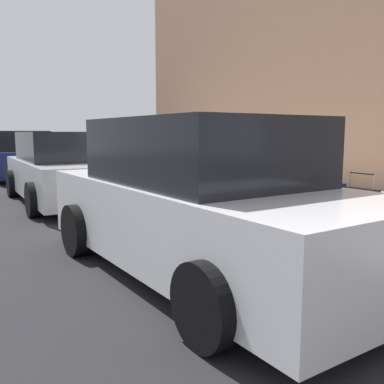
{
  "coord_description": "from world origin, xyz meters",
  "views": [
    {
      "loc": [
        -7.43,
        3.94,
        1.51
      ],
      "look_at": [
        -1.34,
        0.29,
        0.52
      ],
      "focal_mm": 39.77,
      "sensor_mm": 36.0,
      "label": 1
    }
  ],
  "objects_px": {
    "bollard_post": "(156,172)",
    "parked_car_white_0": "(200,202)",
    "suitcase_silver_6": "(229,188)",
    "parked_car_silver_1": "(66,169)",
    "suitcase_black_7": "(219,184)",
    "fire_hydrant": "(172,173)",
    "suitcase_navy_1": "(327,206)",
    "suitcase_black_0": "(360,213)",
    "suitcase_maroon_3": "(280,195)",
    "suitcase_olive_5": "(245,195)",
    "suitcase_red_9": "(190,178)",
    "suitcase_navy_8": "(203,184)",
    "parked_car_navy_2": "(20,156)",
    "suitcase_red_2": "(300,201)",
    "parked_car_charcoal_3": "(0,150)",
    "suitcase_teal_4": "(261,191)"
  },
  "relations": [
    {
      "from": "bollard_post",
      "to": "parked_car_white_0",
      "type": "distance_m",
      "value": 6.01
    },
    {
      "from": "suitcase_silver_6",
      "to": "parked_car_silver_1",
      "type": "xyz_separation_m",
      "value": [
        2.82,
        2.32,
        0.26
      ]
    },
    {
      "from": "suitcase_black_7",
      "to": "fire_hydrant",
      "type": "xyz_separation_m",
      "value": [
        1.86,
        0.07,
        0.07
      ]
    },
    {
      "from": "suitcase_navy_1",
      "to": "suitcase_black_0",
      "type": "bearing_deg",
      "value": -175.6
    },
    {
      "from": "suitcase_maroon_3",
      "to": "suitcase_olive_5",
      "type": "height_order",
      "value": "suitcase_maroon_3"
    },
    {
      "from": "suitcase_black_7",
      "to": "suitcase_red_9",
      "type": "height_order",
      "value": "suitcase_black_7"
    },
    {
      "from": "suitcase_olive_5",
      "to": "suitcase_navy_8",
      "type": "xyz_separation_m",
      "value": [
        1.47,
        -0.04,
        0.04
      ]
    },
    {
      "from": "suitcase_silver_6",
      "to": "parked_car_navy_2",
      "type": "height_order",
      "value": "parked_car_navy_2"
    },
    {
      "from": "suitcase_black_0",
      "to": "suitcase_red_2",
      "type": "height_order",
      "value": "suitcase_red_2"
    },
    {
      "from": "suitcase_red_2",
      "to": "suitcase_olive_5",
      "type": "height_order",
      "value": "suitcase_red_2"
    },
    {
      "from": "parked_car_white_0",
      "to": "parked_car_charcoal_3",
      "type": "relative_size",
      "value": 1.05
    },
    {
      "from": "suitcase_red_2",
      "to": "fire_hydrant",
      "type": "height_order",
      "value": "suitcase_red_2"
    },
    {
      "from": "parked_car_white_0",
      "to": "fire_hydrant",
      "type": "bearing_deg",
      "value": -25.09
    },
    {
      "from": "suitcase_silver_6",
      "to": "suitcase_olive_5",
      "type": "bearing_deg",
      "value": -176.39
    },
    {
      "from": "suitcase_red_2",
      "to": "parked_car_charcoal_3",
      "type": "xyz_separation_m",
      "value": [
        15.78,
        2.29,
        0.26
      ]
    },
    {
      "from": "fire_hydrant",
      "to": "suitcase_teal_4",
      "type": "bearing_deg",
      "value": 179.44
    },
    {
      "from": "parked_car_white_0",
      "to": "parked_car_navy_2",
      "type": "distance_m",
      "value": 11.34
    },
    {
      "from": "suitcase_black_7",
      "to": "parked_car_white_0",
      "type": "relative_size",
      "value": 0.22
    },
    {
      "from": "suitcase_red_2",
      "to": "parked_car_white_0",
      "type": "bearing_deg",
      "value": 109.74
    },
    {
      "from": "suitcase_olive_5",
      "to": "parked_car_white_0",
      "type": "height_order",
      "value": "parked_car_white_0"
    },
    {
      "from": "suitcase_teal_4",
      "to": "suitcase_navy_8",
      "type": "bearing_deg",
      "value": -1.67
    },
    {
      "from": "suitcase_black_7",
      "to": "parked_car_silver_1",
      "type": "relative_size",
      "value": 0.22
    },
    {
      "from": "suitcase_red_2",
      "to": "suitcase_navy_1",
      "type": "bearing_deg",
      "value": -176.78
    },
    {
      "from": "fire_hydrant",
      "to": "suitcase_red_9",
      "type": "bearing_deg",
      "value": -178.95
    },
    {
      "from": "suitcase_black_0",
      "to": "suitcase_navy_1",
      "type": "xyz_separation_m",
      "value": [
        0.52,
        0.04,
        0.02
      ]
    },
    {
      "from": "suitcase_red_9",
      "to": "parked_car_navy_2",
      "type": "height_order",
      "value": "parked_car_navy_2"
    },
    {
      "from": "suitcase_navy_8",
      "to": "bollard_post",
      "type": "height_order",
      "value": "suitcase_navy_8"
    },
    {
      "from": "suitcase_black_0",
      "to": "suitcase_olive_5",
      "type": "bearing_deg",
      "value": 0.11
    },
    {
      "from": "suitcase_navy_1",
      "to": "suitcase_maroon_3",
      "type": "relative_size",
      "value": 0.93
    },
    {
      "from": "suitcase_olive_5",
      "to": "suitcase_red_9",
      "type": "height_order",
      "value": "suitcase_red_9"
    },
    {
      "from": "suitcase_maroon_3",
      "to": "suitcase_silver_6",
      "type": "bearing_deg",
      "value": -0.07
    },
    {
      "from": "parked_car_white_0",
      "to": "parked_car_navy_2",
      "type": "xyz_separation_m",
      "value": [
        11.34,
        -0.0,
        -0.04
      ]
    },
    {
      "from": "suitcase_teal_4",
      "to": "parked_car_navy_2",
      "type": "relative_size",
      "value": 0.21
    },
    {
      "from": "suitcase_maroon_3",
      "to": "suitcase_teal_4",
      "type": "xyz_separation_m",
      "value": [
        0.49,
        -0.01,
        0.01
      ]
    },
    {
      "from": "suitcase_black_0",
      "to": "suitcase_silver_6",
      "type": "distance_m",
      "value": 2.9
    },
    {
      "from": "suitcase_black_0",
      "to": "bollard_post",
      "type": "xyz_separation_m",
      "value": [
        5.79,
        0.14,
        0.09
      ]
    },
    {
      "from": "suitcase_navy_8",
      "to": "parked_car_white_0",
      "type": "relative_size",
      "value": 0.2
    },
    {
      "from": "suitcase_red_2",
      "to": "parked_car_navy_2",
      "type": "relative_size",
      "value": 0.22
    },
    {
      "from": "suitcase_teal_4",
      "to": "parked_car_navy_2",
      "type": "distance_m",
      "value": 9.84
    },
    {
      "from": "suitcase_teal_4",
      "to": "parked_car_silver_1",
      "type": "relative_size",
      "value": 0.21
    },
    {
      "from": "suitcase_teal_4",
      "to": "fire_hydrant",
      "type": "distance_m",
      "value": 3.27
    },
    {
      "from": "suitcase_silver_6",
      "to": "suitcase_navy_1",
      "type": "bearing_deg",
      "value": 179.86
    },
    {
      "from": "parked_car_navy_2",
      "to": "suitcase_black_7",
      "type": "bearing_deg",
      "value": -163.33
    },
    {
      "from": "bollard_post",
      "to": "parked_car_white_0",
      "type": "height_order",
      "value": "parked_car_white_0"
    },
    {
      "from": "bollard_post",
      "to": "parked_car_silver_1",
      "type": "distance_m",
      "value": 2.22
    },
    {
      "from": "suitcase_red_2",
      "to": "fire_hydrant",
      "type": "xyz_separation_m",
      "value": [
        4.23,
        -0.08,
        0.09
      ]
    },
    {
      "from": "suitcase_black_0",
      "to": "suitcase_black_7",
      "type": "bearing_deg",
      "value": -1.34
    },
    {
      "from": "suitcase_black_0",
      "to": "fire_hydrant",
      "type": "xyz_separation_m",
      "value": [
        5.25,
        -0.01,
        0.1
      ]
    },
    {
      "from": "suitcase_navy_1",
      "to": "bollard_post",
      "type": "distance_m",
      "value": 5.26
    },
    {
      "from": "suitcase_olive_5",
      "to": "suitcase_red_9",
      "type": "distance_m",
      "value": 2.0
    }
  ]
}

